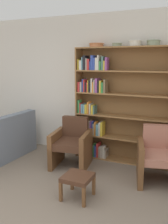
{
  "coord_description": "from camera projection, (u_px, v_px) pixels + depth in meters",
  "views": [
    {
      "loc": [
        1.77,
        -1.75,
        1.86
      ],
      "look_at": [
        -0.06,
        2.34,
        0.95
      ],
      "focal_mm": 40.0,
      "sensor_mm": 36.0,
      "label": 1
    }
  ],
  "objects": [
    {
      "name": "bowl_terracotta",
      "position": [
        96.0,
        45.0,
        4.57
      ],
      "size": [
        0.28,
        0.28,
        0.07
      ],
      "color": "#C67547",
      "rests_on": "bookshelf"
    },
    {
      "name": "wall_back",
      "position": [
        97.0,
        87.0,
        4.92
      ],
      "size": [
        12.0,
        0.06,
        2.75
      ],
      "color": "silver",
      "rests_on": "ground"
    },
    {
      "name": "bowl_copper",
      "position": [
        135.0,
        43.0,
        4.28
      ],
      "size": [
        0.21,
        0.21,
        0.1
      ],
      "color": "silver",
      "rests_on": "bookshelf"
    },
    {
      "name": "armchair_leather",
      "position": [
        72.0,
        144.0,
        4.5
      ],
      "size": [
        0.74,
        0.78,
        0.86
      ],
      "rotation": [
        0.0,
        0.0,
        3.31
      ],
      "color": "brown",
      "rests_on": "ground"
    },
    {
      "name": "footstool",
      "position": [
        78.0,
        179.0,
        3.42
      ],
      "size": [
        0.38,
        0.38,
        0.33
      ],
      "color": "brown",
      "rests_on": "ground"
    },
    {
      "name": "armchair_cushioned",
      "position": [
        159.0,
        157.0,
        3.89
      ],
      "size": [
        0.78,
        0.81,
        0.86
      ],
      "rotation": [
        0.0,
        0.0,
        3.38
      ],
      "color": "brown",
      "rests_on": "ground"
    },
    {
      "name": "bowl_sage",
      "position": [
        154.0,
        42.0,
        4.16
      ],
      "size": [
        0.23,
        0.23,
        0.09
      ],
      "color": "gray",
      "rests_on": "bookshelf"
    },
    {
      "name": "bowl_olive",
      "position": [
        117.0,
        44.0,
        4.42
      ],
      "size": [
        0.18,
        0.18,
        0.07
      ],
      "color": "gray",
      "rests_on": "bookshelf"
    },
    {
      "name": "bookshelf",
      "position": [
        113.0,
        106.0,
        4.67
      ],
      "size": [
        1.82,
        0.3,
        2.12
      ],
      "color": "olive",
      "rests_on": "ground"
    }
  ]
}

